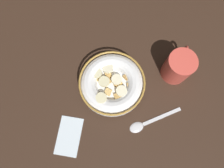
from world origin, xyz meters
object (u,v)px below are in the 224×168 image
at_px(spoon, 145,124).
at_px(coffee_mug, 178,67).
at_px(folded_napkin, 69,136).
at_px(cereal_bowl, 112,84).

xyz_separation_m(spoon, coffee_mug, (0.19, -0.02, 0.04)).
bearing_deg(coffee_mug, folded_napkin, 146.29).
height_order(coffee_mug, folded_napkin, coffee_mug).
bearing_deg(coffee_mug, spoon, 173.36).
distance_m(spoon, coffee_mug, 0.19).
height_order(spoon, folded_napkin, spoon).
bearing_deg(folded_napkin, coffee_mug, -33.71).
relative_size(coffee_mug, folded_napkin, 1.02).
height_order(spoon, coffee_mug, coffee_mug).
bearing_deg(folded_napkin, cereal_bowl, -15.38).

